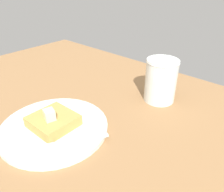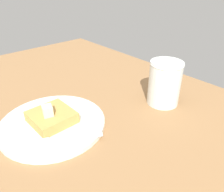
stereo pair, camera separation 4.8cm
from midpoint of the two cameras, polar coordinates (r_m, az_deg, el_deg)
name	(u,v)px [view 2 (the right image)]	position (r cm, az deg, el deg)	size (l,w,h in cm)	color
table_surface	(27,121)	(52.98, -18.94, -6.34)	(94.52, 94.52, 2.49)	#946B43
plate	(53,123)	(47.63, -12.41, -7.04)	(22.06, 22.06, 1.04)	silver
toast_slice_center	(52,117)	(46.71, -12.62, -5.47)	(8.41, 8.24, 2.24)	tan
butter_pat_primary	(48,111)	(44.85, -13.57, -3.84)	(2.15, 1.93, 2.15)	beige
fork	(55,141)	(42.04, -11.55, -11.54)	(9.04, 14.68, 0.36)	silver
syrup_jar	(164,85)	(54.45, 16.00, 2.75)	(7.87, 7.87, 10.71)	#5E2708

